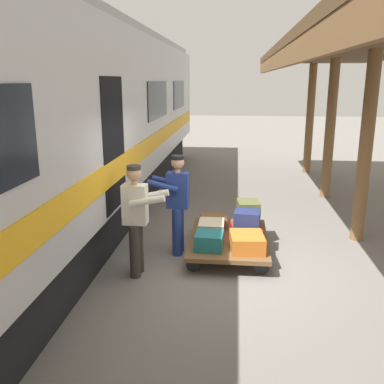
{
  "coord_description": "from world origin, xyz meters",
  "views": [
    {
      "loc": [
        -0.11,
        6.29,
        2.9
      ],
      "look_at": [
        0.57,
        -0.32,
        1.15
      ],
      "focal_mm": 39.94,
      "sensor_mm": 36.0,
      "label": 1
    }
  ],
  "objects_px": {
    "luggage_cart": "(229,239)",
    "suitcase_cream_canvas": "(211,229)",
    "suitcase_teal_softside": "(209,241)",
    "suitcase_olive_duffel": "(248,208)",
    "suitcase_maroon_trunk": "(246,221)",
    "train_car": "(19,136)",
    "porter_by_door": "(137,217)",
    "porter_in_overalls": "(177,201)",
    "suitcase_brown_leather": "(213,221)",
    "suitcase_navy_fabric": "(247,218)",
    "suitcase_orange_carryall": "(247,242)",
    "suitcase_red_plastic": "(246,232)"
  },
  "relations": [
    {
      "from": "train_car",
      "to": "porter_by_door",
      "type": "bearing_deg",
      "value": 169.09
    },
    {
      "from": "suitcase_brown_leather",
      "to": "porter_by_door",
      "type": "height_order",
      "value": "porter_by_door"
    },
    {
      "from": "suitcase_brown_leather",
      "to": "suitcase_olive_duffel",
      "type": "xyz_separation_m",
      "value": [
        -0.64,
        -0.01,
        0.27
      ]
    },
    {
      "from": "suitcase_navy_fabric",
      "to": "suitcase_red_plastic",
      "type": "bearing_deg",
      "value": 79.11
    },
    {
      "from": "suitcase_brown_leather",
      "to": "suitcase_teal_softside",
      "type": "relative_size",
      "value": 1.12
    },
    {
      "from": "train_car",
      "to": "suitcase_navy_fabric",
      "type": "xyz_separation_m",
      "value": [
        -3.56,
        -0.65,
        -1.44
      ]
    },
    {
      "from": "train_car",
      "to": "luggage_cart",
      "type": "bearing_deg",
      "value": -169.28
    },
    {
      "from": "suitcase_orange_carryall",
      "to": "suitcase_red_plastic",
      "type": "bearing_deg",
      "value": -90.0
    },
    {
      "from": "luggage_cart",
      "to": "suitcase_teal_softside",
      "type": "xyz_separation_m",
      "value": [
        0.3,
        0.55,
        0.17
      ]
    },
    {
      "from": "suitcase_brown_leather",
      "to": "suitcase_cream_canvas",
      "type": "distance_m",
      "value": 0.55
    },
    {
      "from": "luggage_cart",
      "to": "suitcase_cream_canvas",
      "type": "height_order",
      "value": "suitcase_cream_canvas"
    },
    {
      "from": "suitcase_navy_fabric",
      "to": "porter_by_door",
      "type": "bearing_deg",
      "value": 31.57
    },
    {
      "from": "suitcase_brown_leather",
      "to": "suitcase_cream_canvas",
      "type": "xyz_separation_m",
      "value": [
        -0.0,
        0.55,
        0.04
      ]
    },
    {
      "from": "suitcase_navy_fabric",
      "to": "porter_by_door",
      "type": "distance_m",
      "value": 1.97
    },
    {
      "from": "train_car",
      "to": "luggage_cart",
      "type": "relative_size",
      "value": 10.72
    },
    {
      "from": "suitcase_brown_leather",
      "to": "porter_in_overalls",
      "type": "distance_m",
      "value": 1.02
    },
    {
      "from": "suitcase_brown_leather",
      "to": "suitcase_olive_duffel",
      "type": "distance_m",
      "value": 0.69
    },
    {
      "from": "train_car",
      "to": "porter_by_door",
      "type": "relative_size",
      "value": 12.5
    },
    {
      "from": "suitcase_red_plastic",
      "to": "suitcase_teal_softside",
      "type": "bearing_deg",
      "value": 42.5
    },
    {
      "from": "suitcase_maroon_trunk",
      "to": "suitcase_brown_leather",
      "type": "bearing_deg",
      "value": 0.0
    },
    {
      "from": "suitcase_orange_carryall",
      "to": "luggage_cart",
      "type": "bearing_deg",
      "value": -61.38
    },
    {
      "from": "suitcase_maroon_trunk",
      "to": "suitcase_orange_carryall",
      "type": "xyz_separation_m",
      "value": [
        0.0,
        1.09,
        0.01
      ]
    },
    {
      "from": "suitcase_cream_canvas",
      "to": "suitcase_orange_carryall",
      "type": "bearing_deg",
      "value": 137.5
    },
    {
      "from": "train_car",
      "to": "suitcase_maroon_trunk",
      "type": "relative_size",
      "value": 33.79
    },
    {
      "from": "suitcase_olive_duffel",
      "to": "porter_in_overalls",
      "type": "bearing_deg",
      "value": 27.88
    },
    {
      "from": "suitcase_teal_softside",
      "to": "luggage_cart",
      "type": "bearing_deg",
      "value": -118.62
    },
    {
      "from": "suitcase_cream_canvas",
      "to": "suitcase_olive_duffel",
      "type": "bearing_deg",
      "value": -138.77
    },
    {
      "from": "suitcase_maroon_trunk",
      "to": "suitcase_cream_canvas",
      "type": "relative_size",
      "value": 1.22
    },
    {
      "from": "suitcase_brown_leather",
      "to": "porter_by_door",
      "type": "bearing_deg",
      "value": 55.29
    },
    {
      "from": "suitcase_brown_leather",
      "to": "porter_in_overalls",
      "type": "xyz_separation_m",
      "value": [
        0.58,
        0.63,
        0.54
      ]
    },
    {
      "from": "suitcase_teal_softside",
      "to": "suitcase_brown_leather",
      "type": "bearing_deg",
      "value": -90.0
    },
    {
      "from": "train_car",
      "to": "suitcase_teal_softside",
      "type": "bearing_deg",
      "value": -178.63
    },
    {
      "from": "train_car",
      "to": "luggage_cart",
      "type": "distance_m",
      "value": 3.78
    },
    {
      "from": "train_car",
      "to": "suitcase_teal_softside",
      "type": "xyz_separation_m",
      "value": [
        -2.96,
        -0.07,
        -1.64
      ]
    },
    {
      "from": "suitcase_cream_canvas",
      "to": "porter_by_door",
      "type": "distance_m",
      "value": 1.53
    },
    {
      "from": "suitcase_maroon_trunk",
      "to": "train_car",
      "type": "bearing_deg",
      "value": 18.11
    },
    {
      "from": "suitcase_teal_softside",
      "to": "suitcase_olive_duffel",
      "type": "bearing_deg",
      "value": -119.95
    },
    {
      "from": "suitcase_orange_carryall",
      "to": "suitcase_olive_duffel",
      "type": "relative_size",
      "value": 1.29
    },
    {
      "from": "suitcase_maroon_trunk",
      "to": "suitcase_orange_carryall",
      "type": "bearing_deg",
      "value": 90.0
    },
    {
      "from": "train_car",
      "to": "porter_in_overalls",
      "type": "relative_size",
      "value": 12.5
    },
    {
      "from": "suitcase_cream_canvas",
      "to": "luggage_cart",
      "type": "bearing_deg",
      "value": 180.0
    },
    {
      "from": "suitcase_cream_canvas",
      "to": "suitcase_olive_duffel",
      "type": "xyz_separation_m",
      "value": [
        -0.64,
        -0.56,
        0.23
      ]
    },
    {
      "from": "suitcase_brown_leather",
      "to": "suitcase_orange_carryall",
      "type": "bearing_deg",
      "value": 118.62
    },
    {
      "from": "suitcase_olive_duffel",
      "to": "suitcase_maroon_trunk",
      "type": "bearing_deg",
      "value": 15.43
    },
    {
      "from": "suitcase_navy_fabric",
      "to": "porter_in_overalls",
      "type": "relative_size",
      "value": 0.25
    },
    {
      "from": "suitcase_teal_softside",
      "to": "train_car",
      "type": "bearing_deg",
      "value": 1.37
    },
    {
      "from": "suitcase_orange_carryall",
      "to": "suitcase_cream_canvas",
      "type": "bearing_deg",
      "value": -42.5
    },
    {
      "from": "suitcase_teal_softside",
      "to": "porter_by_door",
      "type": "bearing_deg",
      "value": 22.43
    },
    {
      "from": "train_car",
      "to": "porter_in_overalls",
      "type": "distance_m",
      "value": 2.69
    },
    {
      "from": "suitcase_maroon_trunk",
      "to": "porter_in_overalls",
      "type": "xyz_separation_m",
      "value": [
        1.18,
        0.63,
        0.51
      ]
    }
  ]
}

